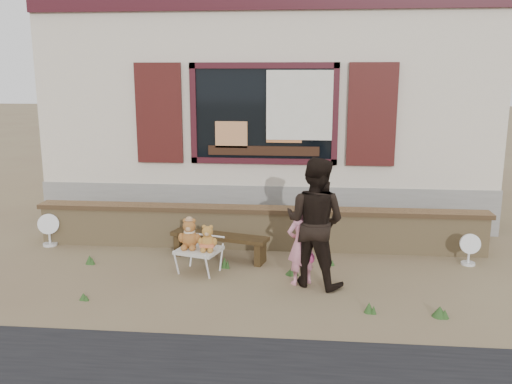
# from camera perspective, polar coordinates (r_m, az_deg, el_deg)

# --- Properties ---
(ground) EXTENTS (80.00, 80.00, 0.00)m
(ground) POSITION_cam_1_polar(r_m,az_deg,el_deg) (7.74, -0.43, -8.21)
(ground) COLOR brown
(ground) RESTS_ON ground
(shopfront) EXTENTS (8.04, 5.13, 4.00)m
(shopfront) POSITION_cam_1_polar(r_m,az_deg,el_deg) (11.74, 1.83, 8.87)
(shopfront) COLOR #C1B29C
(shopfront) RESTS_ON ground
(brick_wall) EXTENTS (7.10, 0.36, 0.67)m
(brick_wall) POSITION_cam_1_polar(r_m,az_deg,el_deg) (8.58, 0.25, -3.73)
(brick_wall) COLOR tan
(brick_wall) RESTS_ON ground
(bench) EXTENTS (1.51, 0.69, 0.38)m
(bench) POSITION_cam_1_polar(r_m,az_deg,el_deg) (8.12, -3.87, -5.17)
(bench) COLOR #2E2110
(bench) RESTS_ON ground
(folding_chair) EXTENTS (0.68, 0.63, 0.34)m
(folding_chair) POSITION_cam_1_polar(r_m,az_deg,el_deg) (7.60, -6.03, -6.19)
(folding_chair) COLOR beige
(folding_chair) RESTS_ON ground
(teddy_bear_left) EXTENTS (0.38, 0.35, 0.43)m
(teddy_bear_left) POSITION_cam_1_polar(r_m,az_deg,el_deg) (7.59, -7.01, -4.28)
(teddy_bear_left) COLOR brown
(teddy_bear_left) RESTS_ON folding_chair
(teddy_bear_right) EXTENTS (0.32, 0.30, 0.36)m
(teddy_bear_right) POSITION_cam_1_polar(r_m,az_deg,el_deg) (7.47, -5.11, -4.76)
(teddy_bear_right) COLOR olive
(teddy_bear_right) RESTS_ON folding_chair
(child) EXTENTS (0.48, 0.43, 1.11)m
(child) POSITION_cam_1_polar(r_m,az_deg,el_deg) (7.11, 4.79, -5.42)
(child) COLOR pink
(child) RESTS_ON ground
(adult) EXTENTS (1.01, 0.92, 1.69)m
(adult) POSITION_cam_1_polar(r_m,az_deg,el_deg) (7.03, 6.23, -3.17)
(adult) COLOR black
(adult) RESTS_ON ground
(fan_left) EXTENTS (0.34, 0.22, 0.53)m
(fan_left) POSITION_cam_1_polar(r_m,az_deg,el_deg) (9.33, -20.95, -3.71)
(fan_left) COLOR silver
(fan_left) RESTS_ON ground
(fan_right) EXTENTS (0.29, 0.20, 0.47)m
(fan_right) POSITION_cam_1_polar(r_m,az_deg,el_deg) (8.45, 21.53, -5.62)
(fan_right) COLOR silver
(fan_right) RESTS_ON ground
(grass_tufts) EXTENTS (4.83, 1.76, 0.16)m
(grass_tufts) POSITION_cam_1_polar(r_m,az_deg,el_deg) (7.18, 3.06, -9.39)
(grass_tufts) COLOR #294B1E
(grass_tufts) RESTS_ON ground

